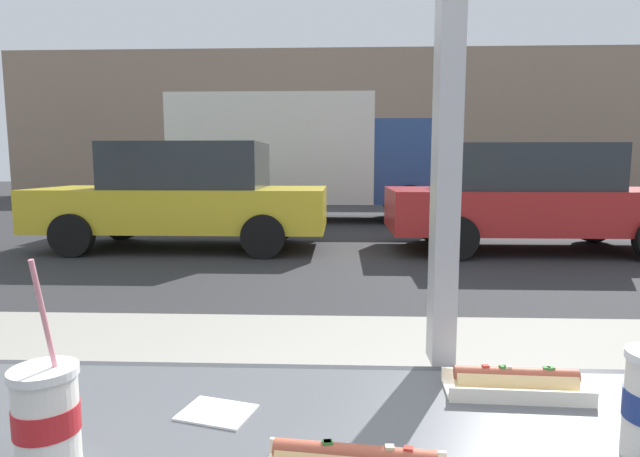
{
  "coord_description": "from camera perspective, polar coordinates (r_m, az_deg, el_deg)",
  "views": [
    {
      "loc": [
        -0.22,
        -1.02,
        1.36
      ],
      "look_at": [
        -0.39,
        3.06,
        0.85
      ],
      "focal_mm": 28.85,
      "sensor_mm": 36.0,
      "label": 1
    }
  ],
  "objects": [
    {
      "name": "ground_plane",
      "position": [
        9.12,
        3.7,
        -1.41
      ],
      "size": [
        60.0,
        60.0,
        0.0
      ],
      "primitive_type": "plane",
      "color": "#2D2D30"
    },
    {
      "name": "sidewalk_strip",
      "position": [
        2.92,
        6.79,
        -19.0
      ],
      "size": [
        16.0,
        2.8,
        0.15
      ],
      "primitive_type": "cube",
      "color": "#9E998E",
      "rests_on": "ground"
    },
    {
      "name": "building_facade_far",
      "position": [
        21.62,
        2.97,
        11.42
      ],
      "size": [
        28.0,
        1.2,
        5.92
      ],
      "primitive_type": "cube",
      "color": "gray",
      "rests_on": "ground"
    },
    {
      "name": "parked_car_red",
      "position": [
        8.7,
        22.28,
        3.25
      ],
      "size": [
        4.49,
        2.03,
        1.66
      ],
      "color": "red",
      "rests_on": "ground"
    },
    {
      "name": "napkin_wrapper",
      "position": [
        0.96,
        -11.36,
        -19.37
      ],
      "size": [
        0.14,
        0.12,
        0.0
      ],
      "primitive_type": "cube",
      "rotation": [
        0.0,
        0.0,
        -0.27
      ],
      "color": "white",
      "rests_on": "window_counter"
    },
    {
      "name": "hotdog_tray_far",
      "position": [
        1.07,
        20.84,
        -15.63
      ],
      "size": [
        0.26,
        0.11,
        0.05
      ],
      "color": "silver",
      "rests_on": "window_counter"
    },
    {
      "name": "parked_car_yellow",
      "position": [
        8.55,
        -14.68,
        3.58
      ],
      "size": [
        4.55,
        1.92,
        1.69
      ],
      "color": "gold",
      "rests_on": "ground"
    },
    {
      "name": "box_truck",
      "position": [
        12.55,
        -1.67,
        8.27
      ],
      "size": [
        6.4,
        2.44,
        2.93
      ],
      "color": "silver",
      "rests_on": "ground"
    },
    {
      "name": "soda_cup_left",
      "position": [
        0.85,
        -28.05,
        -17.94
      ],
      "size": [
        0.09,
        0.09,
        0.31
      ],
      "color": "silver",
      "rests_on": "window_counter"
    }
  ]
}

